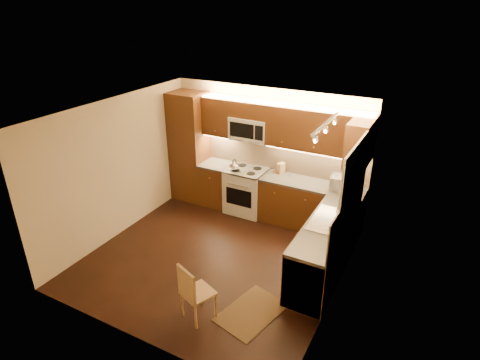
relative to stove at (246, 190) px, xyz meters
The scene contains 37 objects.
floor 1.76m from the stove, 79.85° to the right, with size 4.00×4.00×0.01m, color black.
ceiling 2.66m from the stove, 79.85° to the right, with size 4.00×4.00×0.01m, color beige.
wall_back 0.91m from the stove, 47.29° to the left, with size 4.00×0.01×2.50m, color beige.
wall_front 3.77m from the stove, 85.33° to the right, with size 4.00×0.01×2.50m, color beige.
wall_left 2.51m from the stove, 135.42° to the right, with size 0.01×4.00×2.50m, color beige.
wall_right 2.95m from the stove, 36.06° to the right, with size 0.01×4.00×2.50m, color beige.
pantry 1.52m from the stove, behind, with size 0.70×0.60×2.30m, color #4B2610.
base_cab_back_left 0.69m from the stove, behind, with size 0.62×0.60×0.86m, color #4B2610.
counter_back_left 0.81m from the stove, behind, with size 0.62×0.60×0.04m, color #32302D.
base_cab_back_right 1.34m from the stove, ahead, with size 1.92×0.60×0.86m, color #4B2610.
counter_back_right 1.40m from the stove, ahead, with size 1.92×0.60×0.04m, color #32302D.
base_cab_right 2.37m from the stove, 32.52° to the right, with size 0.60×2.00×0.86m, color #4B2610.
counter_right 2.41m from the stove, 32.52° to the right, with size 0.60×2.00×0.04m, color #32302D.
dishwasher 2.81m from the stove, 44.64° to the right, with size 0.58×0.60×0.84m, color silver.
backsplash_back 1.03m from the stove, 25.86° to the left, with size 3.30×0.02×0.60m, color tan.
backsplash_right 2.72m from the stove, 29.11° to the right, with size 0.02×2.00×0.60m, color tan.
upper_cab_back_left 1.58m from the stove, 167.74° to the left, with size 0.62×0.35×0.75m, color #4B2610.
upper_cab_back_right 1.95m from the stove, ahead, with size 1.92×0.35×0.75m, color #4B2610.
upper_cab_bridge 1.64m from the stove, 90.00° to the left, with size 0.76×0.35×0.31m, color #4B2610.
upper_cab_right_corner 2.57m from the stove, ahead, with size 0.35×0.50×0.75m, color #4B2610.
stove is the anchor object (origin of this frame).
microwave 1.27m from the stove, 90.00° to the left, with size 0.76×0.38×0.44m, color silver, non-canonical shape.
window_frame 2.79m from the stove, 26.21° to the right, with size 0.03×1.44×1.24m, color silver.
window_blinds 2.77m from the stove, 26.41° to the right, with size 0.02×1.36×1.16m, color silver.
sink 2.35m from the stove, 29.36° to the right, with size 0.52×0.86×0.15m, color silver, non-canonical shape.
faucet 2.52m from the stove, 27.30° to the right, with size 0.20×0.04×0.30m, color silver, non-canonical shape.
track_light_bar 3.01m from the stove, 34.57° to the right, with size 0.04×1.20×0.03m, color silver.
kettle 0.62m from the stove, 145.16° to the right, with size 0.20×0.20×0.23m, color silver, non-canonical shape.
toaster_oven 1.98m from the stove, ahead, with size 0.43×0.32×0.26m, color silver.
knife_block 0.87m from the stove, 17.47° to the left, with size 0.09×0.15×0.21m, color #A37849.
spice_jar_a 0.99m from the stove, ahead, with size 0.04×0.04×0.09m, color silver.
spice_jar_b 0.74m from the stove, 14.33° to the left, with size 0.04×0.04×0.08m, color brown.
spice_jar_c 0.83m from the stove, 21.02° to the left, with size 0.05×0.05×0.09m, color silver.
spice_jar_d 0.77m from the stove, 16.37° to the left, with size 0.04×0.04×0.09m, color brown.
soap_bottle 2.33m from the stove, ahead, with size 0.09×0.09×0.19m, color white.
rug 2.97m from the stove, 61.47° to the right, with size 0.64×0.97×0.01m, color black.
dining_chair 3.07m from the stove, 75.11° to the right, with size 0.38×0.38×0.86m, color #A37849, non-canonical shape.
Camera 1 is at (2.97, -4.78, 4.04)m, focal length 29.94 mm.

